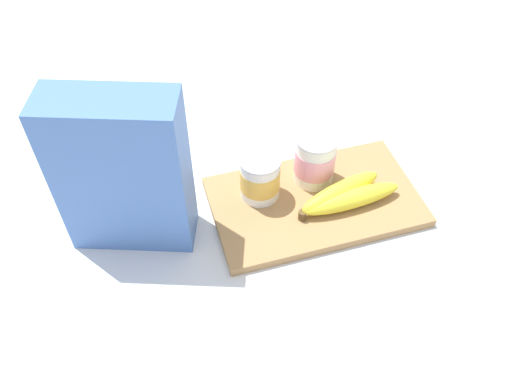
# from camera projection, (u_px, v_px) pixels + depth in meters

# --- Properties ---
(ground_plane) EXTENTS (2.40, 2.40, 0.00)m
(ground_plane) POSITION_uv_depth(u_px,v_px,m) (314.00, 205.00, 0.94)
(ground_plane) COLOR silver
(cutting_board) EXTENTS (0.36, 0.21, 0.02)m
(cutting_board) POSITION_uv_depth(u_px,v_px,m) (315.00, 202.00, 0.93)
(cutting_board) COLOR #A37A4C
(cutting_board) RESTS_ON ground_plane
(cereal_box) EXTENTS (0.21, 0.14, 0.28)m
(cereal_box) POSITION_uv_depth(u_px,v_px,m) (123.00, 174.00, 0.79)
(cereal_box) COLOR #4770B7
(cereal_box) RESTS_ON ground_plane
(yogurt_cup_front) EXTENTS (0.07, 0.07, 0.09)m
(yogurt_cup_front) POSITION_uv_depth(u_px,v_px,m) (260.00, 177.00, 0.90)
(yogurt_cup_front) COLOR white
(yogurt_cup_front) RESTS_ON cutting_board
(yogurt_cup_back) EXTENTS (0.07, 0.07, 0.10)m
(yogurt_cup_back) POSITION_uv_depth(u_px,v_px,m) (315.00, 159.00, 0.92)
(yogurt_cup_back) COLOR white
(yogurt_cup_back) RESTS_ON cutting_board
(banana_bunch) EXTENTS (0.19, 0.08, 0.04)m
(banana_bunch) POSITION_uv_depth(u_px,v_px,m) (346.00, 196.00, 0.91)
(banana_bunch) COLOR yellow
(banana_bunch) RESTS_ON cutting_board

